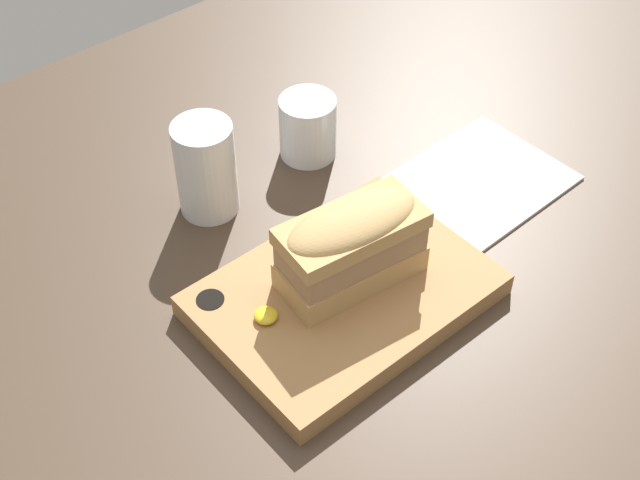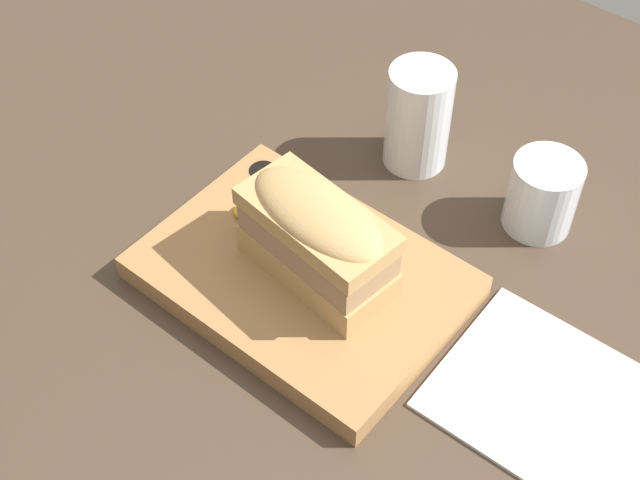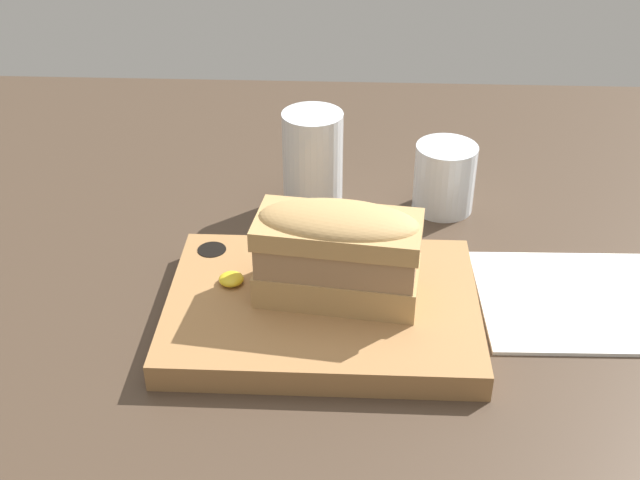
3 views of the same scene
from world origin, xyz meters
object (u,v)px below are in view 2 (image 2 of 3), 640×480
sandwich (317,236)px  serving_board (302,276)px  water_glass (418,123)px  napkin (554,402)px  wine_glass (542,196)px

sandwich → serving_board: bearing=-158.5°
serving_board → water_glass: 22.31cm
water_glass → napkin: water_glass is taller
serving_board → water_glass: bearing=95.2°
wine_glass → serving_board: bearing=-121.5°
serving_board → napkin: size_ratio=1.44×
serving_board → sandwich: size_ratio=1.86×
water_glass → napkin: size_ratio=0.58×
sandwich → wine_glass: bearing=60.8°
serving_board → napkin: serving_board is taller
sandwich → napkin: (24.47, 3.33, -7.65)cm
water_glass → napkin: (27.96, -17.97, -5.01)cm
serving_board → wine_glass: 26.00cm
water_glass → sandwich: bearing=-80.7°
serving_board → wine_glass: wine_glass is taller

